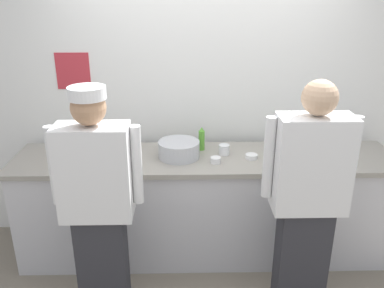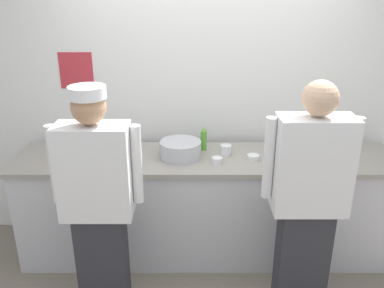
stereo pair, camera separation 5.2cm
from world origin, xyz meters
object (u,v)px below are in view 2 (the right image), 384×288
squeeze_bottle_primary (276,146)px  squeeze_bottle_secondary (59,149)px  plate_stack_front (127,161)px  ramekin_red_sauce (251,157)px  ramekin_yellow_sauce (344,147)px  chef_center (307,199)px  sheet_tray (319,156)px  deli_cup (224,150)px  chef_near_left (96,202)px  mixing_bowl_steel (179,149)px  squeeze_bottle_spare (202,139)px  chefs_knife (120,151)px  ramekin_orange_sauce (80,151)px  ramekin_green_sauce (215,160)px

squeeze_bottle_primary → squeeze_bottle_secondary: (-1.76, -0.07, -0.00)m
plate_stack_front → squeeze_bottle_secondary: size_ratio=1.06×
ramekin_red_sauce → ramekin_yellow_sauce: same height
chef_center → ramekin_yellow_sauce: 1.03m
sheet_tray → ramekin_yellow_sauce: bearing=34.3°
ramekin_red_sauce → deli_cup: deli_cup is taller
chef_near_left → mixing_bowl_steel: chef_near_left is taller
sheet_tray → deli_cup: 0.78m
squeeze_bottle_spare → plate_stack_front: bearing=-153.6°
ramekin_yellow_sauce → chefs_knife: bearing=-178.2°
sheet_tray → ramekin_orange_sauce: 2.00m
squeeze_bottle_secondary → ramekin_green_sauce: 1.26m
ramekin_red_sauce → deli_cup: size_ratio=1.10×
plate_stack_front → mixing_bowl_steel: 0.43m
ramekin_red_sauce → squeeze_bottle_secondary: bearing=-179.0°
squeeze_bottle_primary → ramekin_red_sauce: size_ratio=2.13×
squeeze_bottle_secondary → ramekin_yellow_sauce: 2.41m
mixing_bowl_steel → squeeze_bottle_secondary: bearing=-175.7°
squeeze_bottle_primary → deli_cup: bearing=172.3°
squeeze_bottle_primary → squeeze_bottle_secondary: bearing=-177.8°
squeeze_bottle_spare → ramekin_green_sauce: (0.10, -0.28, -0.07)m
squeeze_bottle_secondary → squeeze_bottle_spare: size_ratio=1.01×
sheet_tray → ramekin_red_sauce: size_ratio=4.77×
chef_center → mixing_bowl_steel: bearing=141.8°
ramekin_orange_sauce → plate_stack_front: bearing=-27.8°
ramekin_yellow_sauce → deli_cup: size_ratio=1.18×
chef_near_left → deli_cup: chef_near_left is taller
chef_near_left → chefs_knife: bearing=87.7°
squeeze_bottle_primary → ramekin_orange_sauce: size_ratio=2.48×
squeeze_bottle_secondary → ramekin_red_sauce: (1.55, 0.03, -0.08)m
ramekin_red_sauce → deli_cup: bearing=155.8°
plate_stack_front → squeeze_bottle_primary: squeeze_bottle_primary is taller
plate_stack_front → squeeze_bottle_primary: bearing=6.4°
chef_near_left → squeeze_bottle_secondary: size_ratio=8.16×
squeeze_bottle_spare → ramekin_yellow_sauce: 1.24m
squeeze_bottle_primary → squeeze_bottle_spare: (-0.61, 0.16, -0.00)m
squeeze_bottle_secondary → ramekin_yellow_sauce: (2.39, 0.25, -0.08)m
squeeze_bottle_primary → squeeze_bottle_secondary: 1.76m
chef_center → deli_cup: size_ratio=19.15×
squeeze_bottle_spare → deli_cup: 0.22m
squeeze_bottle_secondary → ramekin_orange_sauce: (0.12, 0.16, -0.08)m
ramekin_red_sauce → chefs_knife: size_ratio=0.36×
plate_stack_front → squeeze_bottle_spare: size_ratio=1.07×
ramekin_yellow_sauce → deli_cup: bearing=-173.4°
chef_center → chefs_knife: size_ratio=6.27×
chef_near_left → chef_center: size_ratio=0.98×
sheet_tray → ramekin_orange_sauce: size_ratio=5.56×
sheet_tray → squeeze_bottle_spare: (-0.97, 0.17, 0.09)m
chef_center → ramekin_yellow_sauce: (0.56, 0.86, 0.03)m
squeeze_bottle_primary → deli_cup: (-0.42, 0.06, -0.06)m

